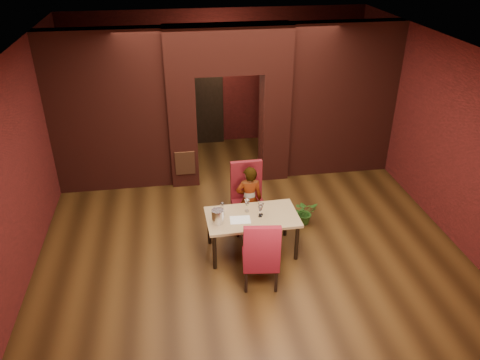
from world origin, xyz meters
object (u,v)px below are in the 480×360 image
object	(u,v)px
wine_glass_a	(247,206)
water_bottle	(222,210)
chair_far	(249,199)
chair_near	(261,251)
person_seated	(249,200)
wine_glass_c	(260,211)
wine_bucket	(218,217)
potted_plant	(305,212)
wine_glass_b	(261,209)
dining_table	(252,234)

from	to	relation	value
wine_glass_a	water_bottle	xyz separation A→B (m)	(-0.42, -0.10, 0.03)
wine_glass_a	water_bottle	world-z (taller)	water_bottle
chair_far	water_bottle	world-z (taller)	chair_far
chair_near	wine_glass_a	bearing A→B (deg)	-79.93
person_seated	wine_glass_c	xyz separation A→B (m)	(0.07, -0.63, 0.15)
wine_bucket	person_seated	bearing A→B (deg)	48.61
chair_far	potted_plant	xyz separation A→B (m)	(1.04, 0.01, -0.38)
chair_far	chair_near	xyz separation A→B (m)	(-0.07, -1.47, -0.03)
chair_near	wine_glass_b	size ratio (longest dim) A/B	5.37
dining_table	wine_glass_b	distance (m)	0.48
chair_far	person_seated	xyz separation A→B (m)	(-0.00, -0.08, 0.02)
water_bottle	potted_plant	size ratio (longest dim) A/B	0.58
person_seated	potted_plant	world-z (taller)	person_seated
person_seated	wine_glass_b	size ratio (longest dim) A/B	5.86
dining_table	wine_glass_a	bearing A→B (deg)	109.10
wine_glass_b	wine_glass_c	bearing A→B (deg)	-113.45
dining_table	wine_glass_c	distance (m)	0.46
chair_far	water_bottle	bearing A→B (deg)	-131.99
person_seated	wine_glass_c	bearing A→B (deg)	95.91
chair_far	wine_glass_b	bearing A→B (deg)	-84.14
wine_glass_a	water_bottle	bearing A→B (deg)	-166.17
chair_near	wine_glass_b	bearing A→B (deg)	-93.82
wine_bucket	water_bottle	world-z (taller)	water_bottle
wine_glass_a	dining_table	bearing A→B (deg)	-69.45
chair_far	wine_glass_b	size ratio (longest dim) A/B	5.66
wine_glass_a	wine_glass_c	world-z (taller)	wine_glass_a
water_bottle	potted_plant	xyz separation A→B (m)	(1.58, 0.63, -0.60)
wine_glass_b	water_bottle	world-z (taller)	water_bottle
wine_glass_a	chair_near	bearing A→B (deg)	-87.29
wine_glass_c	water_bottle	world-z (taller)	water_bottle
wine_glass_b	wine_bucket	size ratio (longest dim) A/B	0.93
dining_table	wine_glass_c	xyz separation A→B (m)	(0.13, -0.03, 0.44)
wine_glass_b	potted_plant	bearing A→B (deg)	35.00
dining_table	wine_glass_b	size ratio (longest dim) A/B	6.83
chair_far	chair_near	size ratio (longest dim) A/B	1.05
person_seated	wine_glass_c	distance (m)	0.65
dining_table	potted_plant	distance (m)	1.30
chair_far	dining_table	bearing A→B (deg)	-96.44
chair_far	wine_glass_a	bearing A→B (deg)	-104.18
chair_near	person_seated	xyz separation A→B (m)	(0.07, 1.39, 0.05)
wine_glass_a	potted_plant	distance (m)	1.40
wine_glass_c	wine_bucket	world-z (taller)	wine_bucket
dining_table	wine_bucket	distance (m)	0.74
chair_near	person_seated	bearing A→B (deg)	-85.52
wine_glass_b	dining_table	bearing A→B (deg)	-174.79
chair_near	wine_glass_b	distance (m)	0.85
wine_bucket	dining_table	bearing A→B (deg)	10.82
chair_far	chair_near	distance (m)	1.47
dining_table	chair_far	world-z (taller)	chair_far
wine_glass_c	wine_glass_a	bearing A→B (deg)	134.44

